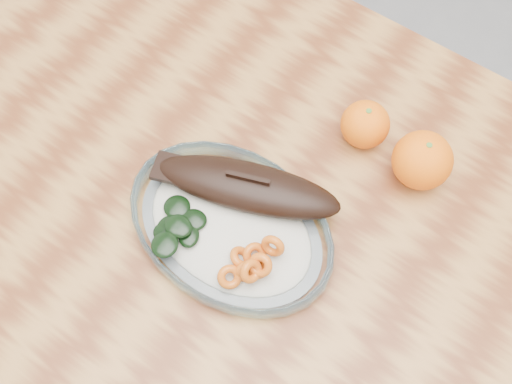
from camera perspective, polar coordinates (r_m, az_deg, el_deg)
ground at (r=1.61m, az=0.95°, el=-13.25°), size 3.00×3.00×0.00m
dining_table at (r=0.98m, az=1.51°, el=-4.41°), size 1.20×0.80×0.75m
plated_meal at (r=0.87m, az=-2.19°, el=-2.75°), size 0.56×0.56×0.08m
orange_left at (r=0.94m, az=9.68°, el=5.94°), size 0.07×0.07×0.07m
orange_right at (r=0.91m, az=14.56°, el=2.75°), size 0.08×0.08×0.08m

